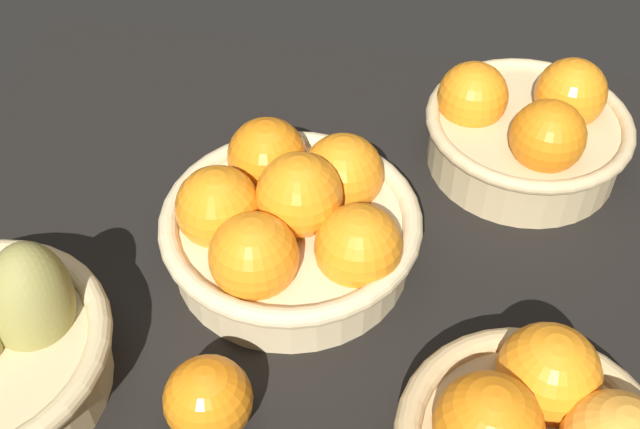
% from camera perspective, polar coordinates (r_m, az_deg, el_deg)
% --- Properties ---
extents(market_tray, '(0.84, 0.72, 0.03)m').
position_cam_1_polar(market_tray, '(0.81, -1.22, -3.13)').
color(market_tray, black).
rests_on(market_tray, ground).
extents(basket_center, '(0.25, 0.25, 0.13)m').
position_cam_1_polar(basket_center, '(0.75, -2.11, -0.47)').
color(basket_center, '#D3BC8C').
rests_on(basket_center, market_tray).
extents(basket_near_left, '(0.22, 0.22, 0.12)m').
position_cam_1_polar(basket_near_left, '(0.88, 14.72, 5.99)').
color(basket_near_left, tan).
rests_on(basket_near_left, market_tray).
extents(loose_orange_front_gap, '(0.07, 0.07, 0.07)m').
position_cam_1_polar(loose_orange_front_gap, '(0.65, -8.10, -13.14)').
color(loose_orange_front_gap, orange).
rests_on(loose_orange_front_gap, market_tray).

